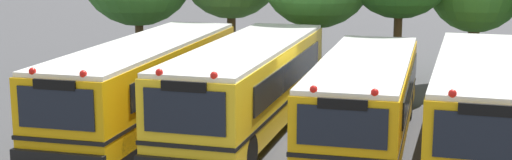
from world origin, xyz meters
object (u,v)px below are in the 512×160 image
school_bus_1 (248,84)px  school_bus_3 (482,100)px  school_bus_2 (365,96)px  school_bus_0 (147,80)px

school_bus_1 → school_bus_3: bearing=178.8°
school_bus_2 → school_bus_3: bearing=178.4°
school_bus_0 → school_bus_2: 6.73m
school_bus_0 → school_bus_3: (9.93, -0.14, -0.01)m
school_bus_0 → school_bus_3: school_bus_0 is taller
school_bus_0 → school_bus_1: bearing=-179.0°
school_bus_3 → school_bus_0: bearing=0.9°
school_bus_0 → school_bus_2: size_ratio=1.13×
school_bus_1 → school_bus_2: size_ratio=1.09×
school_bus_1 → school_bus_0: bearing=2.2°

